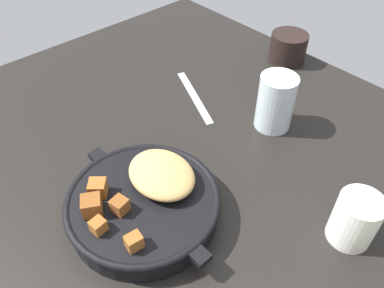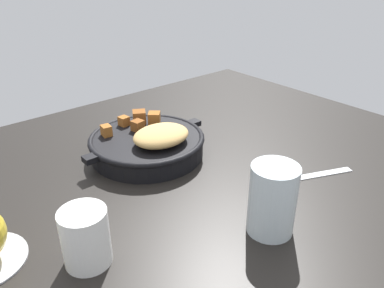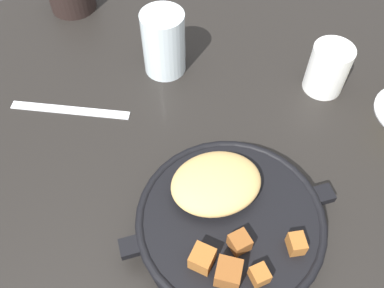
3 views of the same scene
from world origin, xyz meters
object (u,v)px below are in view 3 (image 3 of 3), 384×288
object	(u,v)px
cast_iron_skillet	(229,220)
white_creamer_pitcher	(328,69)
butter_knife	(70,110)
water_glass_tall	(164,43)

from	to	relation	value
cast_iron_skillet	white_creamer_pitcher	world-z (taller)	white_creamer_pitcher
butter_knife	water_glass_tall	xyz separation A→B (cm)	(17.76, 5.41, 5.56)
butter_knife	white_creamer_pitcher	world-z (taller)	white_creamer_pitcher
butter_knife	white_creamer_pitcher	distance (cm)	43.50
cast_iron_skillet	white_creamer_pitcher	xyz separation A→B (cm)	(24.58, 20.61, 1.29)
butter_knife	water_glass_tall	world-z (taller)	water_glass_tall
butter_knife	water_glass_tall	bearing A→B (deg)	40.24
cast_iron_skillet	water_glass_tall	distance (cm)	32.93
butter_knife	water_glass_tall	distance (cm)	19.38
water_glass_tall	white_creamer_pitcher	size ratio (longest dim) A/B	1.34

